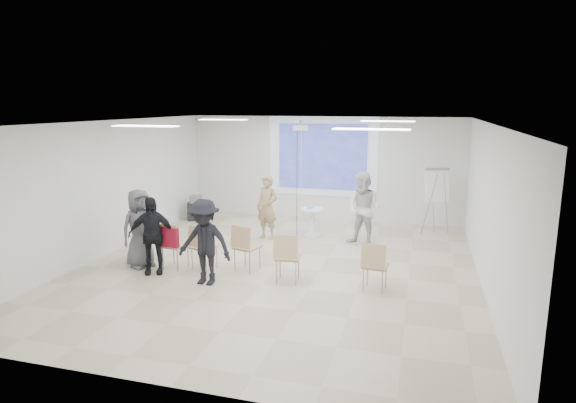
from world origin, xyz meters
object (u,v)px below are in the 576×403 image
(pedestal_table, at_px, (312,221))
(chair_left_mid, at_px, (172,242))
(laptop, at_px, (204,245))
(flipchart_easel, at_px, (437,186))
(chair_right_inner, at_px, (287,254))
(player_left, at_px, (267,203))
(chair_center, at_px, (245,244))
(chair_right_far, at_px, (374,263))
(player_right, at_px, (364,205))
(av_cart, at_px, (196,209))
(chair_far_left, at_px, (147,237))
(audience_outer, at_px, (140,224))
(chair_left_inner, at_px, (201,244))
(audience_mid, at_px, (204,237))
(audience_left, at_px, (151,230))

(pedestal_table, distance_m, chair_left_mid, 3.91)
(laptop, bearing_deg, flipchart_easel, -123.23)
(flipchart_easel, bearing_deg, chair_right_inner, -143.41)
(player_left, xyz_separation_m, chair_center, (0.32, -2.44, -0.34))
(chair_right_far, bearing_deg, chair_center, 178.19)
(laptop, height_order, flipchart_easel, flipchart_easel)
(player_right, distance_m, av_cart, 5.22)
(chair_far_left, distance_m, chair_left_mid, 0.85)
(chair_left_mid, relative_size, chair_right_inner, 0.99)
(chair_right_far, relative_size, audience_outer, 0.50)
(chair_left_inner, xyz_separation_m, chair_right_far, (3.52, -0.21, -0.01))
(audience_mid, bearing_deg, chair_right_far, 11.86)
(player_left, xyz_separation_m, chair_right_inner, (1.32, -2.85, -0.34))
(audience_outer, bearing_deg, av_cart, 41.65)
(chair_right_inner, bearing_deg, flipchart_easel, 52.53)
(pedestal_table, bearing_deg, chair_right_far, -60.23)
(audience_left, bearing_deg, chair_left_inner, 3.38)
(chair_left_mid, distance_m, laptop, 0.66)
(chair_right_far, height_order, flipchart_easel, flipchart_easel)
(audience_outer, xyz_separation_m, flipchart_easel, (5.97, 4.37, 0.36))
(audience_left, distance_m, audience_mid, 1.31)
(player_right, bearing_deg, chair_right_inner, -91.08)
(av_cart, bearing_deg, flipchart_easel, -15.84)
(chair_center, distance_m, laptop, 0.86)
(laptop, height_order, audience_mid, audience_mid)
(chair_left_inner, bearing_deg, chair_right_far, 11.57)
(chair_right_far, height_order, av_cart, chair_right_far)
(pedestal_table, relative_size, laptop, 2.15)
(pedestal_table, height_order, audience_left, audience_left)
(player_right, xyz_separation_m, audience_left, (-3.84, -3.09, -0.08))
(chair_right_inner, height_order, av_cart, chair_right_inner)
(chair_right_far, xyz_separation_m, audience_mid, (-3.11, -0.47, 0.38))
(chair_left_inner, bearing_deg, audience_mid, -44.26)
(player_left, bearing_deg, chair_center, -65.94)
(player_left, height_order, chair_far_left, player_left)
(audience_mid, bearing_deg, audience_outer, 165.51)
(audience_left, distance_m, av_cart, 4.54)
(chair_right_inner, bearing_deg, pedestal_table, 88.86)
(player_left, bearing_deg, audience_mid, -76.04)
(player_right, relative_size, chair_left_mid, 2.03)
(chair_left_mid, bearing_deg, chair_far_left, 166.03)
(pedestal_table, distance_m, chair_right_far, 3.84)
(laptop, distance_m, av_cart, 4.36)
(player_left, height_order, av_cart, player_left)
(player_left, bearing_deg, laptop, -85.46)
(player_right, distance_m, chair_center, 3.29)
(player_right, xyz_separation_m, chair_right_inner, (-1.09, -2.92, -0.40))
(audience_left, bearing_deg, chair_center, -3.60)
(chair_left_mid, distance_m, audience_left, 0.53)
(player_right, xyz_separation_m, chair_center, (-2.09, -2.51, -0.41))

